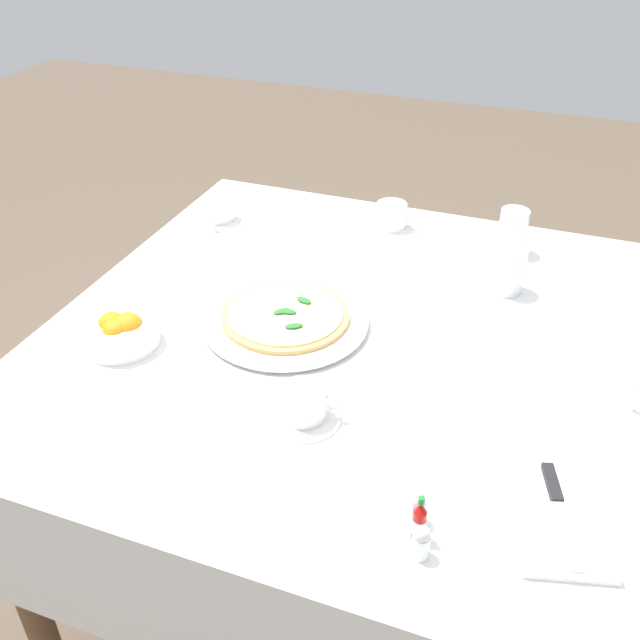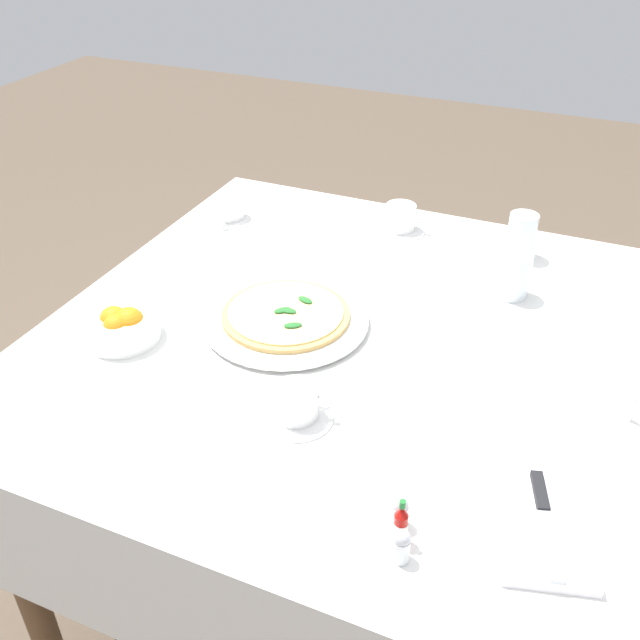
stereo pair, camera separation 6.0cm
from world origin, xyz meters
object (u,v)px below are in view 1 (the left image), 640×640
water_glass_far_left (512,234)px  dinner_knife (560,509)px  napkin_folded (557,514)px  coffee_cup_near_left (392,218)px  salt_shaker (421,543)px  citrus_bowl (120,332)px  water_glass_far_right (508,272)px  pizza (286,315)px  pepper_shaker (417,510)px  coffee_cup_near_right (219,211)px  menu_card (614,385)px  pizza_plate (286,320)px  coffee_cup_center_back (304,405)px  hot_sauce_bottle (419,522)px

water_glass_far_left → dinner_knife: (0.81, 0.18, -0.02)m
napkin_folded → coffee_cup_near_left: bearing=-164.3°
salt_shaker → citrus_bowl: bearing=-113.3°
coffee_cup_near_left → water_glass_far_left: 0.30m
water_glass_far_right → salt_shaker: size_ratio=1.80×
pizza → pepper_shaker: size_ratio=4.66×
coffee_cup_near_right → citrus_bowl: size_ratio=0.88×
water_glass_far_left → coffee_cup_near_left: bearing=-92.8°
pizza → dinner_knife: pizza is taller
dinner_knife → menu_card: (-0.32, 0.06, 0.01)m
water_glass_far_left → pizza_plate: bearing=-38.7°
dinner_knife → menu_card: 0.33m
coffee_cup_center_back → citrus_bowl: (-0.08, -0.42, -0.00)m
coffee_cup_near_left → pepper_shaker: 0.95m
salt_shaker → pizza: bearing=-139.5°
pizza_plate → coffee_cup_near_right: 0.51m
pizza_plate → coffee_cup_near_right: bearing=-138.0°
hot_sauce_bottle → dinner_knife: bearing=119.2°
coffee_cup_center_back → pepper_shaker: coffee_cup_center_back is taller
water_glass_far_right → citrus_bowl: 0.82m
pizza → hot_sauce_bottle: size_ratio=3.16×
coffee_cup_center_back → napkin_folded: size_ratio=0.53×
dinner_knife → pepper_shaker: 0.21m
water_glass_far_right → water_glass_far_left: water_glass_far_left is taller
dinner_knife → citrus_bowl: size_ratio=1.28×
water_glass_far_left → menu_card: (0.49, 0.25, -0.02)m
water_glass_far_left → hot_sauce_bottle: water_glass_far_left is taller
pepper_shaker → menu_card: size_ratio=0.73×
coffee_cup_near_left → hot_sauce_bottle: 0.97m
menu_card → citrus_bowl: bearing=-136.0°
coffee_cup_near_left → coffee_cup_near_right: (0.11, -0.43, -0.00)m
dinner_knife → coffee_cup_center_back: bearing=-118.1°
coffee_cup_near_right → menu_card: coffee_cup_near_right is taller
pepper_shaker → water_glass_far_left: bearing=179.4°
pizza → citrus_bowl: citrus_bowl is taller
napkin_folded → salt_shaker: (0.13, -0.17, 0.02)m
coffee_cup_near_left → napkin_folded: bearing=30.5°
water_glass_far_left → hot_sauce_bottle: 0.91m
pizza → salt_shaker: salt_shaker is taller
menu_card → pizza: bearing=-147.1°
pizza_plate → napkin_folded: 0.66m
menu_card → pizza_plate: bearing=-147.1°
napkin_folded → water_glass_far_right: bearing=-179.8°
coffee_cup_near_left → salt_shaker: bearing=18.0°
coffee_cup_near_right → napkin_folded: 1.16m
pizza_plate → citrus_bowl: (0.17, -0.28, 0.02)m
coffee_cup_near_left → menu_card: (0.51, 0.55, -0.00)m
napkin_folded → menu_card: 0.32m
coffee_cup_near_right → napkin_folded: bearing=52.1°
coffee_cup_near_left → menu_card: 0.75m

